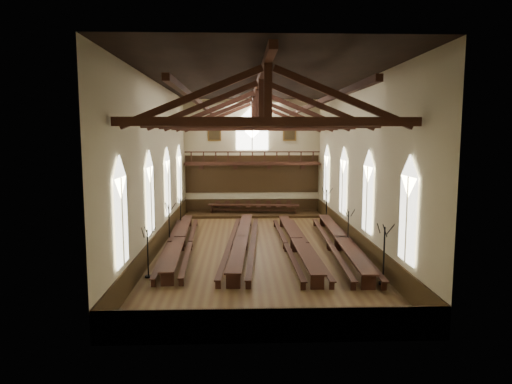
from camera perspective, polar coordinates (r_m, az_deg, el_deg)
ground at (r=28.30m, az=0.21°, el=-6.96°), size 26.00×26.00×0.00m
room_walls at (r=27.45m, az=0.22°, el=6.23°), size 26.00×26.00×26.00m
wainscot_band at (r=28.16m, az=0.21°, el=-5.78°), size 12.00×26.00×1.20m
side_windows at (r=27.63m, az=0.21°, el=0.58°), size 11.85×19.80×4.50m
end_window at (r=40.34m, az=-0.49°, el=7.61°), size 2.80×0.12×3.80m
minstrels_gallery at (r=40.21m, az=-0.48°, el=2.88°), size 11.80×1.24×3.70m
portraits at (r=40.34m, az=-0.49°, el=7.43°), size 7.75×0.09×1.45m
roof_trusses at (r=27.48m, az=0.22°, el=9.89°), size 11.70×25.70×2.80m
refectory_row_a at (r=28.25m, az=-9.54°, el=-5.92°), size 1.90×14.62×0.77m
refectory_row_b at (r=27.80m, az=-1.74°, el=-5.95°), size 2.11×15.17×0.82m
refectory_row_c at (r=27.61m, az=5.07°, el=-6.13°), size 1.67×14.70×0.78m
refectory_row_d at (r=28.09m, az=10.56°, el=-5.93°), size 2.01×15.16×0.82m
dais at (r=39.43m, az=-0.32°, el=-2.78°), size 11.40×3.03×0.20m
high_table at (r=39.32m, az=-0.33°, el=-1.74°), size 7.90×1.71×0.74m
high_chairs at (r=40.09m, az=-0.36°, el=-1.73°), size 6.73×0.43×0.94m
candelabrum_left_near at (r=22.98m, az=-13.35°, el=-8.54°), size 0.71×0.76×2.51m
candelabrum_left_mid at (r=29.40m, az=-10.78°, el=-4.92°), size 0.72×0.83×2.69m
candelabrum_left_far at (r=34.73m, az=-9.41°, el=-3.24°), size 0.62×0.70×2.29m
candelabrum_right_near at (r=22.13m, az=15.65°, el=-8.92°), size 0.84×0.86×2.88m
candelabrum_right_mid at (r=28.69m, az=11.42°, el=-5.40°), size 0.73×0.69×2.42m
candelabrum_right_far at (r=35.48m, az=8.78°, el=-2.70°), size 0.85×0.86×2.90m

